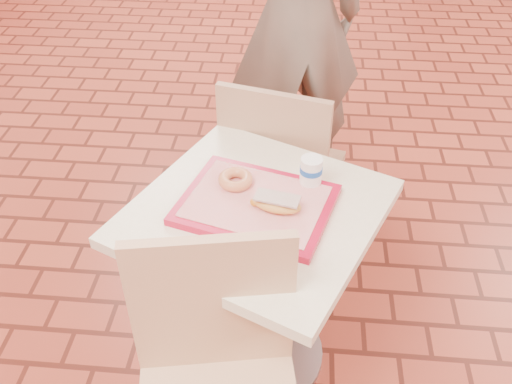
# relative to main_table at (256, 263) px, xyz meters

# --- Properties ---
(main_table) EXTENTS (0.69, 0.69, 0.73)m
(main_table) POSITION_rel_main_table_xyz_m (0.00, 0.00, 0.00)
(main_table) COLOR beige
(main_table) RESTS_ON ground
(chair_main_front) EXTENTS (0.49, 0.49, 0.92)m
(chair_main_front) POSITION_rel_main_table_xyz_m (-0.06, -0.45, 0.02)
(chair_main_front) COLOR tan
(chair_main_front) RESTS_ON ground
(chair_main_back) EXTENTS (0.50, 0.50, 0.89)m
(chair_main_back) POSITION_rel_main_table_xyz_m (0.05, 0.51, 0.01)
(chair_main_back) COLOR tan
(chair_main_back) RESTS_ON ground
(customer) EXTENTS (0.72, 0.58, 1.72)m
(customer) POSITION_rel_main_table_xyz_m (0.08, 1.11, 0.37)
(customer) COLOR #6A5E52
(customer) RESTS_ON ground
(serving_tray) EXTENTS (0.43, 0.34, 0.03)m
(serving_tray) POSITION_rel_main_table_xyz_m (0.00, 0.00, 0.25)
(serving_tray) COLOR #AE0D2C
(serving_tray) RESTS_ON main_table
(ring_donut) EXTENTS (0.11, 0.11, 0.03)m
(ring_donut) POSITION_rel_main_table_xyz_m (-0.07, 0.08, 0.28)
(ring_donut) COLOR #CA7549
(ring_donut) RESTS_ON serving_tray
(long_john_donut) EXTENTS (0.16, 0.10, 0.05)m
(long_john_donut) POSITION_rel_main_table_xyz_m (0.06, -0.03, 0.29)
(long_john_donut) COLOR gold
(long_john_donut) RESTS_ON serving_tray
(paper_cup) EXTENTS (0.07, 0.07, 0.09)m
(paper_cup) POSITION_rel_main_table_xyz_m (0.16, 0.11, 0.31)
(paper_cup) COLOR white
(paper_cup) RESTS_ON serving_tray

